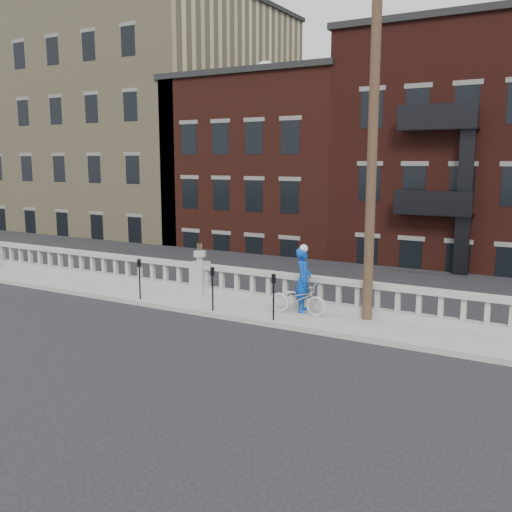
{
  "coord_description": "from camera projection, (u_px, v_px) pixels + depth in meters",
  "views": [
    {
      "loc": [
        11.4,
        -12.03,
        4.75
      ],
      "look_at": [
        2.69,
        3.2,
        1.79
      ],
      "focal_mm": 40.0,
      "sensor_mm": 36.0,
      "label": 1
    }
  ],
  "objects": [
    {
      "name": "parking_meter_d",
      "position": [
        274.0,
        292.0,
        16.45
      ],
      "size": [
        0.1,
        0.09,
        1.36
      ],
      "color": "black",
      "rests_on": "sidewalk"
    },
    {
      "name": "ground",
      "position": [
        122.0,
        324.0,
        16.67
      ],
      "size": [
        120.0,
        120.0,
        0.0
      ],
      "primitive_type": "plane",
      "color": "black",
      "rests_on": "ground"
    },
    {
      "name": "planter_pedestal",
      "position": [
        200.0,
        274.0,
        19.92
      ],
      "size": [
        0.55,
        0.55,
        1.76
      ],
      "color": "gray",
      "rests_on": "sidewalk"
    },
    {
      "name": "utility_pole",
      "position": [
        373.0,
        142.0,
        15.85
      ],
      "size": [
        1.6,
        0.28,
        10.0
      ],
      "color": "#422D1E",
      "rests_on": "sidewalk"
    },
    {
      "name": "cyclist",
      "position": [
        303.0,
        280.0,
        17.39
      ],
      "size": [
        0.62,
        0.8,
        1.97
      ],
      "primitive_type": "imported",
      "rotation": [
        0.0,
        0.0,
        1.79
      ],
      "color": "#0B3FAB",
      "rests_on": "sidewalk"
    },
    {
      "name": "bicycle",
      "position": [
        298.0,
        299.0,
        17.17
      ],
      "size": [
        1.83,
        0.8,
        0.93
      ],
      "primitive_type": "imported",
      "rotation": [
        0.0,
        0.0,
        1.68
      ],
      "color": "silver",
      "rests_on": "sidewalk"
    },
    {
      "name": "lower_level",
      "position": [
        384.0,
        194.0,
        35.68
      ],
      "size": [
        80.0,
        44.0,
        20.8
      ],
      "color": "#605E59",
      "rests_on": "ground"
    },
    {
      "name": "balustrade",
      "position": [
        200.0,
        279.0,
        19.95
      ],
      "size": [
        28.0,
        0.34,
        1.03
      ],
      "color": "gray",
      "rests_on": "sidewalk"
    },
    {
      "name": "parking_meter_b",
      "position": [
        139.0,
        274.0,
        18.93
      ],
      "size": [
        0.1,
        0.09,
        1.36
      ],
      "color": "black",
      "rests_on": "sidewalk"
    },
    {
      "name": "parking_meter_c",
      "position": [
        213.0,
        284.0,
        17.49
      ],
      "size": [
        0.1,
        0.09,
        1.36
      ],
      "color": "black",
      "rests_on": "sidewalk"
    },
    {
      "name": "sidewalk",
      "position": [
        184.0,
        300.0,
        19.23
      ],
      "size": [
        32.0,
        2.2,
        0.15
      ],
      "primitive_type": "cube",
      "color": "gray",
      "rests_on": "ground"
    }
  ]
}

